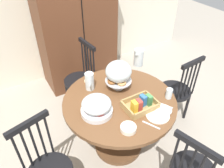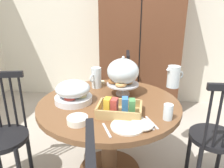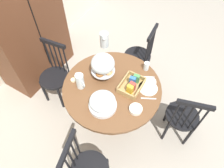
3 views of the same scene
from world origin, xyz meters
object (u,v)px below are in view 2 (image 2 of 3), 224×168
(wooden_armoire, at_px, (140,44))
(dining_table, at_px, (109,126))
(china_plate_large, at_px, (128,126))
(cereal_bowl, at_px, (78,120))
(windsor_chair_by_cabinet, at_px, (4,137))
(china_plate_small, at_px, (142,124))
(butter_dish, at_px, (102,82))
(milk_pitcher, at_px, (173,78))
(orange_juice_pitcher, at_px, (96,78))
(fruit_platter_covered, at_px, (73,92))
(windsor_chair_near_window, at_px, (116,94))
(cereal_basket, at_px, (120,109))
(drinking_glass, at_px, (168,112))
(pastry_stand_with_dome, at_px, (123,73))
(windsor_chair_far_side, at_px, (215,139))

(wooden_armoire, bearing_deg, dining_table, -97.15)
(china_plate_large, relative_size, cereal_bowl, 1.57)
(windsor_chair_by_cabinet, bearing_deg, china_plate_small, -7.26)
(dining_table, xyz_separation_m, butter_dish, (-0.16, 0.44, 0.23))
(milk_pitcher, height_order, butter_dish, milk_pitcher)
(orange_juice_pitcher, bearing_deg, fruit_platter_covered, -106.07)
(windsor_chair_near_window, bearing_deg, cereal_basket, -80.60)
(milk_pitcher, relative_size, drinking_glass, 1.90)
(fruit_platter_covered, relative_size, cereal_bowl, 2.14)
(dining_table, bearing_deg, pastry_stand_with_dome, 62.47)
(fruit_platter_covered, height_order, drinking_glass, fruit_platter_covered)
(pastry_stand_with_dome, xyz_separation_m, cereal_basket, (0.02, -0.37, -0.16))
(wooden_armoire, relative_size, windsor_chair_by_cabinet, 2.01)
(windsor_chair_near_window, distance_m, windsor_chair_far_side, 1.25)
(orange_juice_pitcher, relative_size, milk_pitcher, 0.94)
(orange_juice_pitcher, relative_size, china_plate_large, 0.89)
(fruit_platter_covered, bearing_deg, windsor_chair_far_side, 4.69)
(fruit_platter_covered, xyz_separation_m, milk_pitcher, (0.83, 0.49, 0.01))
(pastry_stand_with_dome, height_order, cereal_basket, pastry_stand_with_dome)
(windsor_chair_far_side, xyz_separation_m, orange_juice_pitcher, (-1.05, 0.27, 0.38))
(dining_table, xyz_separation_m, windsor_chair_far_side, (0.87, 0.04, -0.06))
(windsor_chair_by_cabinet, height_order, china_plate_large, windsor_chair_by_cabinet)
(cereal_bowl, bearing_deg, china_plate_large, 0.77)
(pastry_stand_with_dome, distance_m, drinking_glass, 0.55)
(wooden_armoire, bearing_deg, fruit_platter_covered, -106.71)
(china_plate_large, bearing_deg, orange_juice_pitcher, 118.12)
(china_plate_large, height_order, drinking_glass, drinking_glass)
(windsor_chair_by_cabinet, bearing_deg, cereal_basket, 0.61)
(dining_table, bearing_deg, orange_juice_pitcher, 119.71)
(butter_dish, bearing_deg, fruit_platter_covered, -104.52)
(fruit_platter_covered, bearing_deg, cereal_basket, -20.44)
(milk_pitcher, bearing_deg, china_plate_small, -109.04)
(china_plate_large, relative_size, butter_dish, 3.67)
(orange_juice_pitcher, height_order, milk_pitcher, milk_pitcher)
(drinking_glass, bearing_deg, milk_pitcher, 81.18)
(dining_table, relative_size, china_plate_large, 5.22)
(windsor_chair_near_window, bearing_deg, pastry_stand_with_dome, -77.42)
(china_plate_small, xyz_separation_m, cereal_bowl, (-0.42, -0.02, 0.01))
(cereal_basket, distance_m, cereal_bowl, 0.31)
(dining_table, xyz_separation_m, drinking_glass, (0.45, -0.22, 0.28))
(windsor_chair_far_side, bearing_deg, milk_pitcher, 129.18)
(milk_pitcher, bearing_deg, windsor_chair_by_cabinet, -155.04)
(pastry_stand_with_dome, xyz_separation_m, orange_juice_pitcher, (-0.27, 0.14, -0.11))
(windsor_chair_far_side, relative_size, china_plate_small, 6.50)
(windsor_chair_far_side, bearing_deg, orange_juice_pitcher, 165.67)
(wooden_armoire, distance_m, windsor_chair_far_side, 1.72)
(china_plate_large, height_order, butter_dish, butter_dish)
(windsor_chair_by_cabinet, bearing_deg, orange_juice_pitcher, 37.79)
(wooden_armoire, distance_m, butter_dish, 1.17)
(fruit_platter_covered, xyz_separation_m, china_plate_small, (0.56, -0.30, -0.07))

